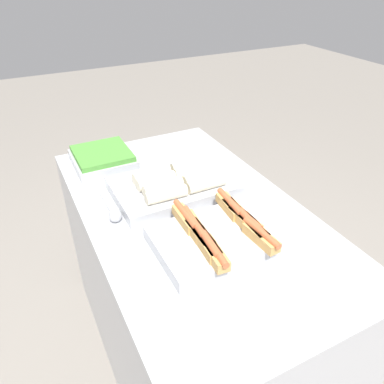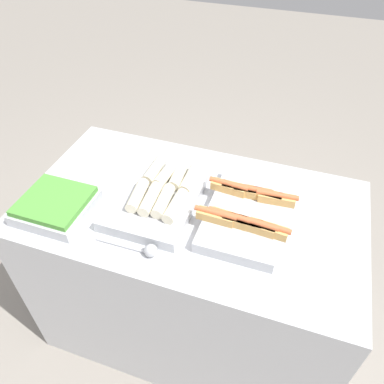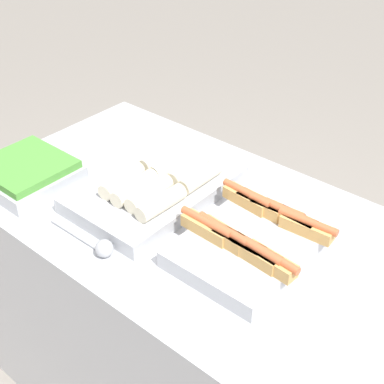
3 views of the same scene
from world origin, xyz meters
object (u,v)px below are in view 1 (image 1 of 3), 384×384
tray_wraps (177,184)px  serving_spoon_near (114,214)px  tray_hotdogs (222,234)px  tray_side_front (103,158)px

tray_wraps → serving_spoon_near: size_ratio=2.05×
tray_hotdogs → serving_spoon_near: (-0.31, -0.29, -0.02)m
serving_spoon_near → tray_hotdogs: bearing=43.7°
serving_spoon_near → tray_wraps: bearing=102.3°
tray_hotdogs → tray_wraps: bearing=-180.0°
tray_hotdogs → tray_side_front: tray_hotdogs is taller
tray_hotdogs → tray_wraps: (-0.37, -0.00, -0.00)m
tray_side_front → tray_hotdogs: bearing=15.9°
tray_wraps → tray_side_front: (-0.38, -0.21, -0.00)m
tray_side_front → serving_spoon_near: size_ratio=1.12×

